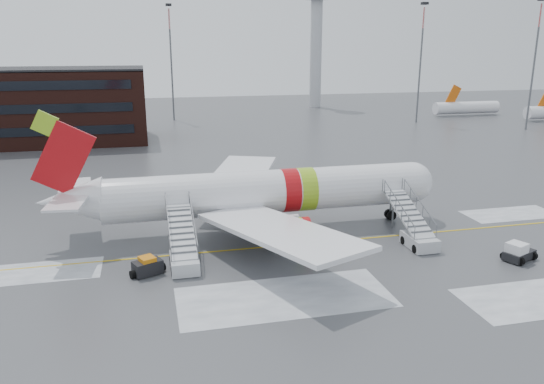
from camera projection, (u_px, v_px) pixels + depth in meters
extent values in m
plane|color=#494C4F|center=(322.00, 238.00, 45.43)|extent=(260.00, 260.00, 0.00)
cylinder|color=white|center=(267.00, 192.00, 46.63)|extent=(28.00, 3.80, 3.80)
sphere|color=white|center=(412.00, 182.00, 49.77)|extent=(3.80, 3.80, 3.80)
cube|color=black|center=(422.00, 177.00, 49.87)|extent=(1.09, 1.60, 0.97)
cone|color=white|center=(70.00, 201.00, 42.89)|extent=(5.20, 3.72, 3.72)
cube|color=#AE0D12|center=(64.00, 158.00, 41.92)|extent=(5.27, 0.30, 6.09)
cube|color=#93C41F|center=(45.00, 123.00, 40.92)|extent=(2.16, 0.26, 2.16)
cube|color=white|center=(75.00, 185.00, 45.20)|extent=(3.07, 4.85, 0.18)
cube|color=white|center=(67.00, 202.00, 40.32)|extent=(3.07, 4.85, 0.18)
cube|color=white|center=(239.00, 176.00, 54.53)|extent=(10.72, 15.97, 1.13)
cube|color=white|center=(279.00, 231.00, 38.61)|extent=(10.72, 15.97, 1.13)
cylinder|color=white|center=(260.00, 197.00, 52.14)|extent=(3.40, 2.10, 2.10)
cylinder|color=white|center=(287.00, 231.00, 42.40)|extent=(3.40, 2.10, 2.10)
cylinder|color=#595B60|center=(390.00, 210.00, 50.02)|extent=(0.20, 0.20, 1.80)
cylinder|color=black|center=(390.00, 215.00, 50.14)|extent=(0.90, 0.56, 0.90)
cylinder|color=black|center=(256.00, 217.00, 49.59)|extent=(0.90, 0.56, 0.90)
cylinder|color=black|center=(267.00, 234.00, 45.09)|extent=(0.90, 0.56, 0.90)
cube|color=#B5B9BD|center=(420.00, 241.00, 43.07)|extent=(2.00, 3.20, 1.00)
cube|color=#B5B9BD|center=(409.00, 214.00, 44.59)|extent=(1.90, 5.87, 2.52)
cube|color=#B5B9BD|center=(392.00, 190.00, 47.37)|extent=(1.90, 1.40, 0.15)
cylinder|color=#595B60|center=(393.00, 210.00, 47.45)|extent=(0.16, 0.16, 3.40)
cylinder|color=black|center=(415.00, 249.00, 41.99)|extent=(0.25, 0.70, 0.70)
cylinder|color=black|center=(423.00, 238.00, 44.26)|extent=(0.25, 0.70, 0.70)
cube|color=#B4B8BC|center=(184.00, 263.00, 38.82)|extent=(2.00, 3.20, 1.00)
cube|color=#B4B8BC|center=(181.00, 232.00, 40.34)|extent=(1.90, 5.87, 2.52)
cube|color=#B4B8BC|center=(178.00, 205.00, 43.11)|extent=(1.90, 1.40, 0.15)
cylinder|color=#595B60|center=(179.00, 226.00, 43.20)|extent=(0.16, 0.16, 3.40)
cylinder|color=black|center=(173.00, 272.00, 37.73)|extent=(0.25, 0.70, 0.70)
cylinder|color=black|center=(196.00, 259.00, 40.01)|extent=(0.25, 0.70, 0.70)
cube|color=black|center=(519.00, 255.00, 40.67)|extent=(2.90, 2.26, 0.64)
cube|color=white|center=(517.00, 248.00, 40.23)|extent=(1.68, 1.68, 0.82)
cube|color=black|center=(517.00, 244.00, 40.15)|extent=(1.47, 1.52, 0.14)
cylinder|color=black|center=(520.00, 261.00, 39.67)|extent=(0.50, 0.70, 0.64)
cylinder|color=black|center=(533.00, 256.00, 40.71)|extent=(0.50, 0.70, 0.64)
cylinder|color=black|center=(504.00, 256.00, 40.67)|extent=(0.50, 0.70, 0.64)
cylinder|color=black|center=(517.00, 251.00, 41.71)|extent=(0.50, 0.70, 0.64)
cube|color=black|center=(148.00, 267.00, 38.03)|extent=(2.31, 1.90, 1.00)
cube|color=orange|center=(147.00, 260.00, 37.87)|extent=(1.36, 1.41, 0.40)
cylinder|color=black|center=(136.00, 272.00, 37.92)|extent=(1.16, 0.95, 0.60)
cylinder|color=black|center=(159.00, 270.00, 38.27)|extent=(1.16, 0.95, 0.60)
cylinder|color=#B2B5BA|center=(316.00, 53.00, 137.41)|extent=(3.00, 3.00, 28.00)
cylinder|color=#595B60|center=(419.00, 76.00, 110.36)|extent=(0.36, 0.36, 19.20)
cylinder|color=#CC7272|center=(424.00, 18.00, 107.27)|extent=(0.32, 0.32, 4.32)
cube|color=black|center=(425.00, 3.00, 106.50)|extent=(1.20, 1.20, 0.50)
cylinder|color=#595B60|center=(172.00, 75.00, 114.14)|extent=(0.36, 0.36, 19.20)
cylinder|color=#CC7272|center=(169.00, 19.00, 111.05)|extent=(0.32, 0.32, 4.32)
cube|color=black|center=(168.00, 5.00, 110.28)|extent=(1.20, 1.20, 0.50)
cylinder|color=#595B60|center=(532.00, 79.00, 100.83)|extent=(0.36, 0.36, 19.20)
cylinder|color=#CC7272|center=(540.00, 16.00, 97.74)|extent=(0.32, 0.32, 4.32)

